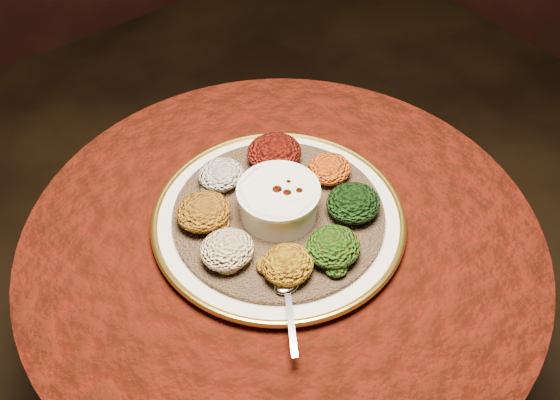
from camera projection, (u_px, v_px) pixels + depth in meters
table at (282, 291)px, 1.27m from camera, size 0.96×0.96×0.73m
platter at (279, 219)px, 1.15m from camera, size 0.51×0.51×0.02m
injera at (279, 215)px, 1.14m from camera, size 0.45×0.45×0.01m
stew_bowl at (279, 199)px, 1.11m from camera, size 0.15×0.15×0.06m
spoon at (287, 290)px, 1.02m from camera, size 0.10×0.13×0.01m
portion_ayib at (221, 174)px, 1.18m from camera, size 0.09×0.08×0.04m
portion_kitfo at (274, 152)px, 1.21m from camera, size 0.11×0.10×0.05m
portion_tikil at (329, 169)px, 1.19m from camera, size 0.09×0.08×0.04m
portion_gomen at (353, 203)px, 1.12m from camera, size 0.10×0.10×0.05m
portion_mixveg at (333, 247)px, 1.06m from camera, size 0.10×0.09×0.05m
portion_kik at (287, 264)px, 1.03m from camera, size 0.09×0.08×0.04m
portion_timatim at (227, 250)px, 1.05m from camera, size 0.09×0.09×0.05m
portion_shiro at (204, 212)px, 1.11m from camera, size 0.10×0.09×0.05m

